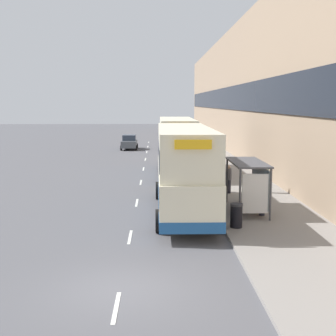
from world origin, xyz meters
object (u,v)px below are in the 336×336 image
object	(u,v)px
pedestrian_at_shelter	(262,198)
car_0	(129,142)
pedestrian_1	(229,179)
double_decker_bus_ahead	(177,145)
bus_shelter	(252,177)
litter_bin	(236,215)
pedestrian_2	(266,179)
double_decker_bus_near	(184,169)

from	to	relation	value
pedestrian_at_shelter	car_0	bearing A→B (deg)	103.77
pedestrian_at_shelter	pedestrian_1	world-z (taller)	pedestrian_1
pedestrian_1	double_decker_bus_ahead	bearing A→B (deg)	107.98
pedestrian_1	bus_shelter	bearing A→B (deg)	-85.65
car_0	litter_bin	xyz separation A→B (m)	(6.70, -36.01, -0.18)
pedestrian_1	litter_bin	world-z (taller)	pedestrian_1
car_0	pedestrian_2	xyz separation A→B (m)	(9.78, -28.23, 0.14)
pedestrian_1	litter_bin	size ratio (longest dim) A/B	1.61
double_decker_bus_near	pedestrian_at_shelter	bearing A→B (deg)	-14.95
car_0	pedestrian_at_shelter	xyz separation A→B (m)	(8.30, -33.87, 0.12)
pedestrian_2	double_decker_bus_ahead	bearing A→B (deg)	120.64
pedestrian_1	litter_bin	xyz separation A→B (m)	(-0.85, -7.73, -0.33)
car_0	pedestrian_2	world-z (taller)	pedestrian_2
pedestrian_1	pedestrian_2	world-z (taller)	pedestrian_1
car_0	pedestrian_1	world-z (taller)	pedestrian_1
car_0	pedestrian_1	bearing A→B (deg)	104.93
pedestrian_at_shelter	pedestrian_1	xyz separation A→B (m)	(-0.76, 5.59, 0.03)
double_decker_bus_ahead	pedestrian_2	world-z (taller)	double_decker_bus_ahead
double_decker_bus_near	pedestrian_2	bearing A→B (deg)	42.09
double_decker_bus_ahead	car_0	size ratio (longest dim) A/B	2.54
double_decker_bus_ahead	pedestrian_1	world-z (taller)	double_decker_bus_ahead
bus_shelter	double_decker_bus_ahead	world-z (taller)	double_decker_bus_ahead
double_decker_bus_ahead	pedestrian_at_shelter	distance (m)	14.52
double_decker_bus_ahead	pedestrian_2	distance (m)	9.84
pedestrian_at_shelter	pedestrian_2	size ratio (longest dim) A/B	0.98
double_decker_bus_near	pedestrian_2	world-z (taller)	double_decker_bus_near
double_decker_bus_near	car_0	xyz separation A→B (m)	(-4.62, 32.89, -1.44)
double_decker_bus_near	litter_bin	bearing A→B (deg)	-56.34
double_decker_bus_ahead	pedestrian_at_shelter	size ratio (longest dim) A/B	6.51
pedestrian_1	pedestrian_at_shelter	bearing A→B (deg)	-82.31
pedestrian_at_shelter	pedestrian_2	distance (m)	5.83
car_0	pedestrian_at_shelter	world-z (taller)	pedestrian_at_shelter
car_0	pedestrian_1	distance (m)	29.27
bus_shelter	pedestrian_at_shelter	world-z (taller)	bus_shelter
pedestrian_2	double_decker_bus_near	bearing A→B (deg)	-137.91
pedestrian_1	double_decker_bus_near	bearing A→B (deg)	-122.37
bus_shelter	litter_bin	world-z (taller)	bus_shelter
double_decker_bus_ahead	pedestrian_at_shelter	xyz separation A→B (m)	(3.50, -14.04, -1.32)
pedestrian_2	litter_bin	size ratio (longest dim) A/B	1.58
pedestrian_at_shelter	pedestrian_1	size ratio (longest dim) A/B	0.96
double_decker_bus_near	pedestrian_at_shelter	size ratio (longest dim) A/B	6.68
car_0	pedestrian_at_shelter	size ratio (longest dim) A/B	2.56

